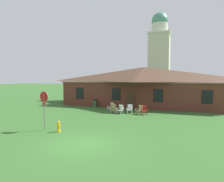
# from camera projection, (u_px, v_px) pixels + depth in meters

# --- Properties ---
(ground_plane) EXTENTS (200.00, 200.00, 0.00)m
(ground_plane) POSITION_uv_depth(u_px,v_px,m) (84.00, 144.00, 11.42)
(ground_plane) COLOR #336028
(brick_building) EXTENTS (21.89, 10.40, 5.43)m
(brick_building) POSITION_uv_depth(u_px,v_px,m) (144.00, 85.00, 28.74)
(brick_building) COLOR brown
(brick_building) RESTS_ON ground
(dome_tower) EXTENTS (5.18, 5.18, 20.28)m
(dome_tower) POSITION_uv_depth(u_px,v_px,m) (159.00, 55.00, 47.23)
(dome_tower) COLOR beige
(dome_tower) RESTS_ON ground
(stop_sign) EXTENTS (0.80, 0.14, 2.87)m
(stop_sign) POSITION_uv_depth(u_px,v_px,m) (44.00, 103.00, 14.32)
(stop_sign) COLOR slate
(stop_sign) RESTS_ON ground
(lawn_chair_by_porch) EXTENTS (0.83, 0.86, 0.96)m
(lawn_chair_by_porch) POSITION_uv_depth(u_px,v_px,m) (111.00, 107.00, 22.81)
(lawn_chair_by_porch) COLOR white
(lawn_chair_by_porch) RESTS_ON ground
(lawn_chair_near_door) EXTENTS (0.70, 0.74, 0.96)m
(lawn_chair_near_door) POSITION_uv_depth(u_px,v_px,m) (113.00, 108.00, 21.50)
(lawn_chair_near_door) COLOR tan
(lawn_chair_near_door) RESTS_ON ground
(lawn_chair_left_end) EXTENTS (0.74, 0.79, 0.96)m
(lawn_chair_left_end) POSITION_uv_depth(u_px,v_px,m) (120.00, 109.00, 21.07)
(lawn_chair_left_end) COLOR silver
(lawn_chair_left_end) RESTS_ON ground
(lawn_chair_middle) EXTENTS (0.69, 0.72, 0.96)m
(lawn_chair_middle) POSITION_uv_depth(u_px,v_px,m) (130.00, 109.00, 21.38)
(lawn_chair_middle) COLOR white
(lawn_chair_middle) RESTS_ON ground
(lawn_chair_right_end) EXTENTS (0.83, 0.86, 0.96)m
(lawn_chair_right_end) POSITION_uv_depth(u_px,v_px,m) (140.00, 110.00, 20.71)
(lawn_chair_right_end) COLOR tan
(lawn_chair_right_end) RESTS_ON ground
(lawn_chair_far_side) EXTENTS (0.78, 0.83, 0.96)m
(lawn_chair_far_side) POSITION_uv_depth(u_px,v_px,m) (144.00, 110.00, 20.55)
(lawn_chair_far_side) COLOR maroon
(lawn_chair_far_side) RESTS_ON ground
(fire_hydrant) EXTENTS (0.36, 0.28, 0.79)m
(fire_hydrant) POSITION_uv_depth(u_px,v_px,m) (59.00, 127.00, 13.95)
(fire_hydrant) COLOR gold
(fire_hydrant) RESTS_ON ground
(trash_bin) EXTENTS (0.56, 0.56, 0.98)m
(trash_bin) POSITION_uv_depth(u_px,v_px,m) (95.00, 103.00, 25.79)
(trash_bin) COLOR #335638
(trash_bin) RESTS_ON ground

